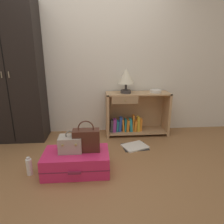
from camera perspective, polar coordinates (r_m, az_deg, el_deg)
name	(u,v)px	position (r m, az deg, el deg)	size (l,w,h in m)	color
ground_plane	(94,178)	(2.37, -5.22, -18.39)	(9.00, 9.00, 0.00)	olive
back_wall	(93,56)	(3.44, -5.60, 15.63)	(6.40, 0.10, 2.60)	silver
wardrobe	(12,73)	(3.40, -26.86, 9.98)	(0.87, 0.47, 2.13)	black
bookshelf	(134,114)	(3.41, 6.47, -0.69)	(1.06, 0.38, 0.73)	tan
table_lamp	(126,77)	(3.22, 4.07, 9.96)	(0.27, 0.27, 0.40)	#3D3838
bowl	(156,91)	(3.37, 12.43, 5.89)	(0.19, 0.19, 0.05)	silver
suitcase_large	(77,162)	(2.44, -10.18, -13.88)	(0.77, 0.46, 0.25)	#DB2860
train_case	(70,144)	(2.38, -11.87, -8.92)	(0.26, 0.20, 0.26)	#A89E8E
handbag	(86,140)	(2.34, -7.41, -7.96)	(0.31, 0.14, 0.37)	#472319
bottle	(29,167)	(2.54, -22.73, -14.29)	(0.07, 0.07, 0.22)	white
open_book_on_floor	(135,146)	(3.04, 6.64, -9.79)	(0.43, 0.39, 0.02)	white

